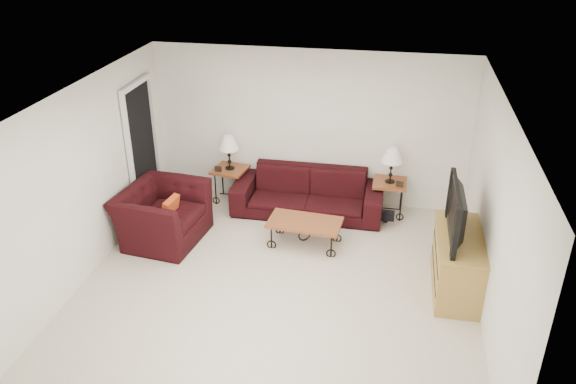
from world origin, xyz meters
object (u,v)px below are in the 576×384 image
(television, at_px, (463,213))
(backpack, at_px, (387,209))
(sofa, at_px, (308,193))
(coffee_table, at_px, (305,233))
(armchair, at_px, (162,215))
(side_table_left, at_px, (231,184))
(tv_stand, at_px, (457,263))
(lamp_right, at_px, (391,165))
(lamp_left, at_px, (229,152))
(side_table_right, at_px, (388,198))

(television, distance_m, backpack, 1.98)
(sofa, distance_m, coffee_table, 1.00)
(armchair, bearing_deg, coffee_table, -77.14)
(sofa, height_order, side_table_left, sofa)
(tv_stand, distance_m, backpack, 1.80)
(sofa, height_order, coffee_table, sofa)
(lamp_right, bearing_deg, lamp_left, 180.00)
(lamp_right, height_order, television, television)
(sofa, relative_size, coffee_table, 2.27)
(lamp_right, bearing_deg, side_table_right, 0.00)
(lamp_left, bearing_deg, side_table_left, 0.00)
(sofa, distance_m, lamp_right, 1.36)
(sofa, distance_m, television, 2.82)
(side_table_right, height_order, armchair, armchair)
(lamp_right, distance_m, backpack, 0.67)
(sofa, xyz_separation_m, lamp_right, (1.26, 0.18, 0.50))
(side_table_left, bearing_deg, backpack, -6.84)
(lamp_left, distance_m, lamp_right, 2.58)
(side_table_right, bearing_deg, armchair, -156.65)
(tv_stand, bearing_deg, armchair, 173.51)
(armchair, xyz_separation_m, backpack, (3.18, 1.07, -0.15))
(sofa, distance_m, backpack, 1.25)
(sofa, distance_m, side_table_right, 1.27)
(coffee_table, bearing_deg, side_table_left, 140.81)
(tv_stand, relative_size, television, 1.12)
(side_table_right, distance_m, tv_stand, 2.06)
(sofa, bearing_deg, coffee_table, -83.47)
(side_table_right, bearing_deg, coffee_table, -134.41)
(lamp_left, distance_m, television, 3.93)
(sofa, xyz_separation_m, armchair, (-1.94, -1.20, 0.05))
(side_table_left, distance_m, side_table_right, 2.58)
(television, height_order, backpack, television)
(lamp_left, height_order, coffee_table, lamp_left)
(side_table_left, distance_m, lamp_left, 0.57)
(backpack, bearing_deg, side_table_right, 68.32)
(sofa, relative_size, tv_stand, 1.82)
(coffee_table, xyz_separation_m, television, (2.03, -0.68, 0.91))
(sofa, xyz_separation_m, backpack, (1.24, -0.13, -0.09))
(sofa, relative_size, lamp_right, 4.17)
(lamp_left, relative_size, armchair, 0.47)
(coffee_table, xyz_separation_m, tv_stand, (2.05, -0.68, 0.19))
(side_table_right, relative_size, television, 0.49)
(lamp_right, relative_size, television, 0.49)
(coffee_table, bearing_deg, lamp_left, 140.81)
(armchair, bearing_deg, side_table_right, -59.73)
(lamp_right, height_order, coffee_table, lamp_right)
(side_table_left, relative_size, armchair, 0.47)
(side_table_left, height_order, side_table_right, side_table_left)
(armchair, distance_m, television, 4.17)
(television, bearing_deg, backpack, -149.61)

